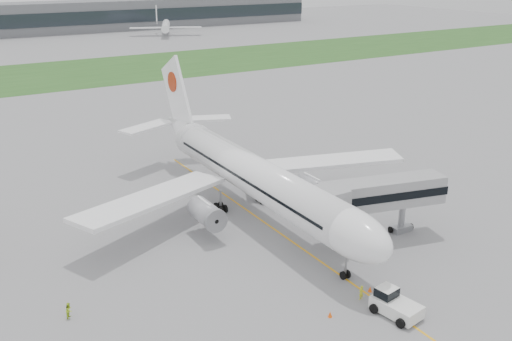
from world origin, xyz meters
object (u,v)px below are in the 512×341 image
jet_bridge (375,195)px  ground_crew_near (361,293)px  airliner (249,172)px  pushback_tug (394,303)px

jet_bridge → ground_crew_near: jet_bridge is taller
airliner → jet_bridge: airliner is taller
airliner → ground_crew_near: (-1.21, -23.76, -4.89)m
ground_crew_near → jet_bridge: bearing=-147.9°
pushback_tug → jet_bridge: jet_bridge is taller
pushback_tug → ground_crew_near: (-1.09, 3.36, -0.31)m
airliner → pushback_tug: airliner is taller
airliner → jet_bridge: size_ratio=3.24×
airliner → ground_crew_near: airliner is taller
pushback_tug → airliner: bearing=80.3°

